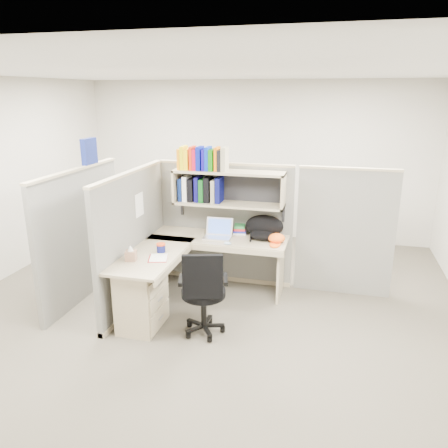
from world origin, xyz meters
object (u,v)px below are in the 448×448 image
(snack_canister, at_px, (161,248))
(task_chair, at_px, (204,306))
(laptop, at_px, (217,229))
(backpack, at_px, (264,227))
(desk, at_px, (164,282))

(snack_canister, distance_m, task_chair, 0.88)
(laptop, bearing_deg, backpack, 12.02)
(desk, distance_m, backpack, 1.42)
(snack_canister, bearing_deg, task_chair, -34.20)
(backpack, relative_size, snack_canister, 4.55)
(backpack, height_order, snack_canister, backpack)
(laptop, relative_size, task_chair, 0.35)
(backpack, bearing_deg, desk, -127.17)
(desk, height_order, task_chair, task_chair)
(backpack, xyz_separation_m, snack_canister, (-1.06, -0.78, -0.09))
(desk, relative_size, task_chair, 1.78)
(backpack, bearing_deg, snack_canister, -135.03)
(desk, xyz_separation_m, laptop, (0.41, 0.81, 0.41))
(task_chair, bearing_deg, desk, 153.90)
(desk, xyz_separation_m, task_chair, (0.55, -0.27, -0.09))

